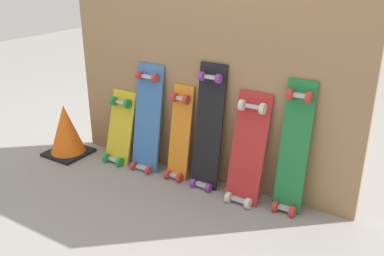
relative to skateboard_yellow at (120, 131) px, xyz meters
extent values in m
plane|color=gray|center=(0.67, 0.05, -0.24)|extent=(12.00, 12.00, 0.00)
cube|color=#99724C|center=(0.67, 0.12, 0.63)|extent=(2.17, 0.04, 1.74)
cube|color=gold|center=(0.00, 0.01, 0.00)|extent=(0.22, 0.19, 0.61)
cube|color=#B7B7BF|center=(0.00, -0.08, -0.21)|extent=(0.10, 0.04, 0.03)
cube|color=#B7B7BF|center=(0.00, 0.05, 0.22)|extent=(0.10, 0.04, 0.03)
cylinder|color=#268C3F|center=(-0.07, -0.09, -0.21)|extent=(0.03, 0.07, 0.07)
cylinder|color=#268C3F|center=(0.07, -0.09, -0.21)|extent=(0.03, 0.07, 0.07)
cylinder|color=#268C3F|center=(-0.07, 0.03, 0.22)|extent=(0.03, 0.07, 0.07)
cylinder|color=#268C3F|center=(0.07, 0.03, 0.22)|extent=(0.03, 0.07, 0.07)
cube|color=#386BAD|center=(0.26, 0.02, 0.12)|extent=(0.23, 0.16, 0.85)
cube|color=#B7B7BF|center=(0.26, -0.06, -0.22)|extent=(0.10, 0.04, 0.03)
cube|color=#B7B7BF|center=(0.26, 0.06, 0.46)|extent=(0.10, 0.04, 0.03)
cylinder|color=red|center=(0.19, -0.08, -0.21)|extent=(0.03, 0.06, 0.06)
cylinder|color=red|center=(0.33, -0.08, -0.21)|extent=(0.03, 0.06, 0.06)
cylinder|color=red|center=(0.19, 0.04, 0.46)|extent=(0.03, 0.06, 0.06)
cylinder|color=red|center=(0.33, 0.04, 0.46)|extent=(0.03, 0.06, 0.06)
cube|color=orange|center=(0.54, 0.03, 0.06)|extent=(0.16, 0.14, 0.74)
cube|color=#B7B7BF|center=(0.54, -0.04, -0.21)|extent=(0.07, 0.04, 0.03)
cube|color=#B7B7BF|center=(0.54, 0.06, 0.34)|extent=(0.07, 0.04, 0.03)
cylinder|color=red|center=(0.49, -0.06, -0.21)|extent=(0.03, 0.06, 0.06)
cylinder|color=red|center=(0.59, -0.06, -0.21)|extent=(0.03, 0.06, 0.06)
cylinder|color=red|center=(0.49, 0.04, 0.35)|extent=(0.03, 0.06, 0.06)
cylinder|color=red|center=(0.59, 0.04, 0.35)|extent=(0.03, 0.06, 0.06)
cube|color=black|center=(0.77, 0.03, 0.15)|extent=(0.20, 0.15, 0.92)
cube|color=#B7B7BF|center=(0.77, -0.05, -0.21)|extent=(0.09, 0.04, 0.03)
cube|color=#B7B7BF|center=(0.77, 0.06, 0.52)|extent=(0.09, 0.04, 0.03)
cylinder|color=purple|center=(0.71, -0.06, -0.21)|extent=(0.03, 0.06, 0.06)
cylinder|color=purple|center=(0.83, -0.06, -0.21)|extent=(0.03, 0.06, 0.06)
cylinder|color=purple|center=(0.71, 0.04, 0.53)|extent=(0.03, 0.06, 0.06)
cylinder|color=purple|center=(0.83, 0.04, 0.53)|extent=(0.03, 0.06, 0.06)
cube|color=#B22626|center=(1.08, 0.01, 0.08)|extent=(0.23, 0.20, 0.77)
cube|color=#B7B7BF|center=(1.08, -0.09, -0.21)|extent=(0.10, 0.04, 0.03)
cube|color=#B7B7BF|center=(1.08, 0.05, 0.38)|extent=(0.10, 0.04, 0.03)
cylinder|color=beige|center=(1.01, -0.11, -0.21)|extent=(0.03, 0.07, 0.07)
cylinder|color=beige|center=(1.15, -0.11, -0.21)|extent=(0.03, 0.07, 0.07)
cylinder|color=beige|center=(1.01, 0.04, 0.39)|extent=(0.03, 0.07, 0.07)
cylinder|color=beige|center=(1.15, 0.04, 0.39)|extent=(0.03, 0.07, 0.07)
cube|color=#1E7238|center=(1.36, 0.04, 0.14)|extent=(0.18, 0.13, 0.89)
cube|color=#B7B7BF|center=(1.36, -0.03, -0.21)|extent=(0.08, 0.04, 0.03)
cube|color=#B7B7BF|center=(1.36, 0.06, 0.50)|extent=(0.08, 0.04, 0.03)
cylinder|color=red|center=(1.31, -0.05, -0.21)|extent=(0.03, 0.07, 0.07)
cylinder|color=red|center=(1.42, -0.05, -0.21)|extent=(0.03, 0.07, 0.07)
cylinder|color=red|center=(1.31, 0.04, 0.50)|extent=(0.03, 0.07, 0.07)
cylinder|color=red|center=(1.42, 0.04, 0.50)|extent=(0.03, 0.07, 0.07)
cube|color=black|center=(-0.43, -0.15, -0.23)|extent=(0.32, 0.32, 0.02)
cone|color=orange|center=(-0.43, -0.15, -0.02)|extent=(0.27, 0.27, 0.39)
camera|label=1|loc=(2.07, -2.24, 1.23)|focal=39.52mm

